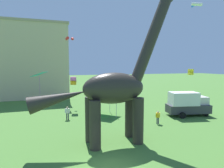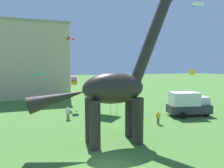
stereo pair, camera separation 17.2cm
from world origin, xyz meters
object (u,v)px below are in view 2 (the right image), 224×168
at_px(person_near_flyer, 158,116).
at_px(kite_mid_center, 197,4).
at_px(festival_canopy_tent, 104,97).
at_px(kite_mid_left, 38,74).
at_px(kite_far_left, 74,81).
at_px(dinosaur_sculpture, 113,88).
at_px(parked_box_truck, 188,104).
at_px(kite_drifting, 69,39).
at_px(person_far_spectator, 68,112).
at_px(kite_mid_right, 192,72).

relative_size(person_near_flyer, kite_mid_center, 0.76).
relative_size(festival_canopy_tent, kite_mid_left, 2.47).
distance_m(kite_mid_left, kite_far_left, 17.33).
distance_m(dinosaur_sculpture, kite_mid_center, 27.42).
bearing_deg(parked_box_truck, kite_mid_center, 58.46).
distance_m(festival_canopy_tent, kite_drifting, 14.13).
bearing_deg(person_near_flyer, kite_mid_center, 50.95).
relative_size(festival_canopy_tent, kite_drifting, 1.84).
bearing_deg(kite_mid_center, dinosaur_sculpture, -146.68).
xyz_separation_m(dinosaur_sculpture, person_far_spectator, (-3.06, 8.57, -3.81)).
bearing_deg(kite_mid_left, person_near_flyer, 29.07).
bearing_deg(kite_mid_center, kite_drifting, 164.44).
bearing_deg(kite_mid_center, kite_mid_right, -135.09).
distance_m(parked_box_truck, person_near_flyer, 6.17).
relative_size(person_far_spectator, kite_mid_right, 1.79).
height_order(parked_box_truck, kite_mid_center, kite_mid_center).
height_order(dinosaur_sculpture, parked_box_truck, dinosaur_sculpture).
bearing_deg(festival_canopy_tent, kite_drifting, 107.11).
relative_size(person_far_spectator, kite_mid_left, 1.28).
xyz_separation_m(kite_mid_right, kite_mid_center, (4.33, 4.31, 11.83)).
xyz_separation_m(person_far_spectator, kite_mid_center, (23.36, 4.76, 16.55)).
bearing_deg(festival_canopy_tent, kite_mid_center, 13.44).
distance_m(person_far_spectator, kite_far_left, 5.93).
xyz_separation_m(parked_box_truck, kite_far_left, (-14.06, 7.86, 2.81)).
xyz_separation_m(parked_box_truck, kite_drifting, (-13.95, 14.11, 9.76)).
distance_m(dinosaur_sculpture, parked_box_truck, 13.86).
xyz_separation_m(dinosaur_sculpture, parked_box_truck, (12.41, 5.30, -3.16)).
bearing_deg(kite_drifting, kite_mid_left, -100.55).
bearing_deg(person_far_spectator, kite_mid_right, -122.83).
xyz_separation_m(festival_canopy_tent, kite_mid_right, (14.26, 0.13, 3.16)).
xyz_separation_m(parked_box_truck, festival_canopy_tent, (-10.71, 3.59, 0.90)).
bearing_deg(person_far_spectator, kite_far_left, -51.41).
height_order(kite_mid_left, kite_far_left, kite_mid_left).
xyz_separation_m(parked_box_truck, person_far_spectator, (-15.48, 3.27, -0.66)).
height_order(kite_mid_left, kite_drifting, kite_drifting).
bearing_deg(person_near_flyer, parked_box_truck, 33.44).
bearing_deg(dinosaur_sculpture, person_near_flyer, 46.13).
distance_m(kite_mid_right, kite_drifting, 21.14).
relative_size(dinosaur_sculpture, kite_mid_center, 6.65).
bearing_deg(kite_mid_center, person_near_flyer, -143.86).
bearing_deg(kite_mid_right, person_near_flyer, -148.74).
distance_m(festival_canopy_tent, kite_mid_left, 15.01).
relative_size(parked_box_truck, kite_mid_center, 2.97).
relative_size(parked_box_truck, kite_mid_right, 6.49).
height_order(dinosaur_sculpture, kite_mid_right, dinosaur_sculpture).
height_order(festival_canopy_tent, kite_mid_left, kite_mid_left).
bearing_deg(kite_mid_right, parked_box_truck, -133.65).
bearing_deg(kite_far_left, kite_mid_left, -104.01).
relative_size(dinosaur_sculpture, kite_drifting, 7.75).
distance_m(parked_box_truck, kite_mid_center, 19.47).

